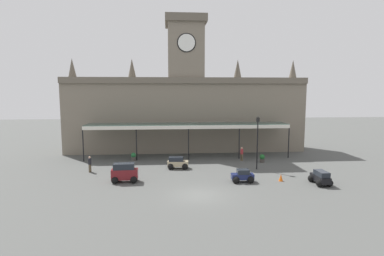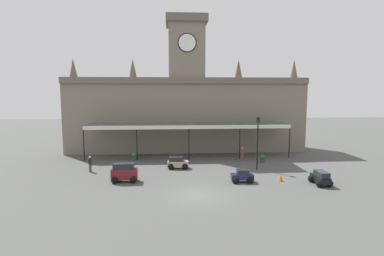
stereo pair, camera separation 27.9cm
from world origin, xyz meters
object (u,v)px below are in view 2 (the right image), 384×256
Objects in this scene: planter_near_kerb at (134,156)px; pedestrian_near_entrance at (90,163)px; car_navy_sedan at (242,177)px; car_beige_estate at (178,163)px; car_maroon_van at (124,173)px; traffic_cone at (281,178)px; planter_by_canopy at (263,158)px; pedestrian_beside_cars at (242,153)px; victorian_lamppost at (258,137)px; car_black_estate at (321,179)px.

pedestrian_near_entrance is at bearing -127.63° from planter_near_kerb.
car_beige_estate is at bearing 137.04° from car_navy_sedan.
car_maroon_van is 3.65× the size of traffic_cone.
traffic_cone is 0.69× the size of planter_near_kerb.
car_navy_sedan is at bearing -119.07° from planter_by_canopy.
pedestrian_beside_cars and pedestrian_near_entrance have the same top height.
pedestrian_near_entrance is at bearing 179.42° from victorian_lamppost.
car_navy_sedan is 0.85× the size of car_maroon_van.
traffic_cone is at bearing 158.76° from car_black_estate.
car_maroon_van is at bearing -155.90° from planter_by_canopy.
car_beige_estate is 1.38× the size of pedestrian_near_entrance.
planter_by_canopy is at bearing 24.10° from car_maroon_van.
pedestrian_near_entrance reaches higher than car_beige_estate.
car_black_estate is 10.99m from pedestrian_beside_cars.
car_black_estate is 7.68m from victorian_lamppost.
planter_near_kerb is at bearing 146.53° from traffic_cone.
planter_near_kerb is at bearing 175.09° from pedestrian_beside_cars.
car_beige_estate is (-12.72, 6.71, 0.00)m from car_black_estate.
car_beige_estate reaches higher than traffic_cone.
car_maroon_van is 2.53× the size of planter_by_canopy.
car_navy_sedan is 1.24× the size of pedestrian_beside_cars.
pedestrian_beside_cars is 1.74× the size of planter_by_canopy.
pedestrian_beside_cars reaches higher than planter_by_canopy.
traffic_cone is (1.00, -4.47, -3.16)m from victorian_lamppost.
car_beige_estate reaches higher than planter_near_kerb.
pedestrian_beside_cars is 2.51× the size of traffic_cone.
car_black_estate reaches higher than planter_by_canopy.
car_maroon_van is at bearing 173.33° from car_black_estate.
car_beige_estate is 8.01m from car_navy_sedan.
car_black_estate is at bearing -15.11° from pedestrian_near_entrance.
car_navy_sedan is 3.66m from traffic_cone.
car_black_estate is at bearing -21.24° from traffic_cone.
traffic_cone is at bearing -0.14° from car_navy_sedan.
car_maroon_van is (-17.75, 2.08, 0.24)m from car_black_estate.
pedestrian_near_entrance is at bearing -166.89° from pedestrian_beside_cars.
car_maroon_van is 15.06m from pedestrian_beside_cars.
planter_near_kerb is (3.92, 5.08, -0.42)m from pedestrian_near_entrance.
planter_by_canopy is (15.11, 6.76, -0.32)m from car_maroon_van.
victorian_lamppost is 4.60m from planter_by_canopy.
planter_by_canopy is at bearing 85.80° from traffic_cone.
victorian_lamppost reaches higher than car_black_estate.
car_black_estate is 6.98m from car_navy_sedan.
car_black_estate is 22.63m from pedestrian_near_entrance.
car_black_estate is 14.38m from car_beige_estate.
pedestrian_near_entrance is 19.22m from traffic_cone.
pedestrian_beside_cars is at bearing 155.20° from planter_by_canopy.
victorian_lamppost is at bearing 102.65° from traffic_cone.
traffic_cone is (3.66, -0.01, -0.17)m from car_navy_sedan.
planter_near_kerb is (-13.07, 1.12, -0.42)m from pedestrian_beside_cars.
planter_by_canopy is (2.21, -1.02, -0.42)m from pedestrian_beside_cars.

